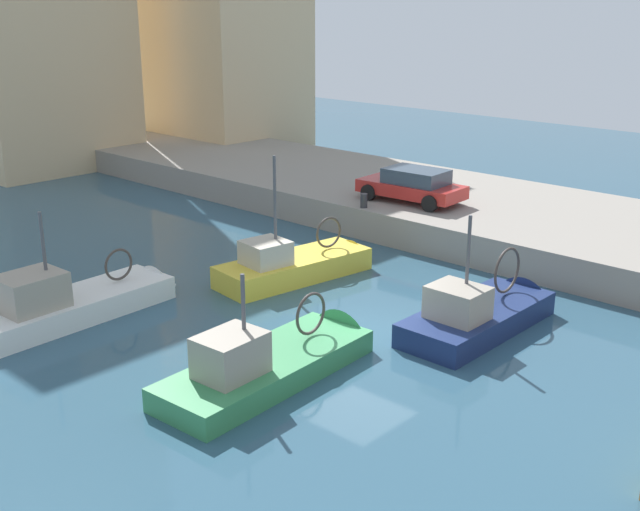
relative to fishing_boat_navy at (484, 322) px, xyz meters
The scene contains 8 objects.
water_surface 3.64m from the fishing_boat_navy, 141.98° to the left, with size 80.00×80.00×0.00m, color #2D5166.
quay_wall 8.93m from the fishing_boat_navy, 14.54° to the left, with size 9.00×56.00×1.20m, color gray.
fishing_boat_navy is the anchor object (origin of this frame).
fishing_boat_white 11.75m from the fishing_boat_navy, 129.12° to the left, with size 7.00×2.20×4.21m.
fishing_boat_yellow 6.81m from the fishing_boat_navy, 94.12° to the left, with size 6.35×2.67×5.07m.
fishing_boat_green 6.47m from the fishing_boat_navy, 160.78° to the left, with size 6.87×2.44×3.88m.
parked_car_red 10.01m from the fishing_boat_navy, 48.76° to the left, with size 2.21×4.32×1.34m.
mooring_bollard_mid 9.48m from the fishing_boat_navy, 61.44° to the left, with size 0.28×0.28×0.55m, color #2D2D33.
Camera 1 is at (-15.67, -13.10, 8.90)m, focal length 44.65 mm.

